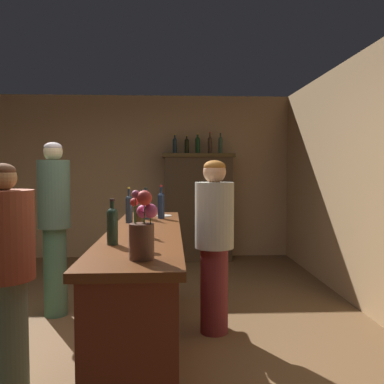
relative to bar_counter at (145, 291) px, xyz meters
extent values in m
plane|color=brown|center=(-0.44, 0.03, -0.50)|extent=(9.35, 9.35, 0.00)
cube|color=tan|center=(-0.44, 3.68, 0.84)|extent=(5.33, 0.12, 2.68)
cube|color=maroon|center=(0.00, 0.00, -0.03)|extent=(0.50, 2.58, 0.93)
cube|color=brown|center=(0.00, 0.00, 0.46)|extent=(0.57, 2.69, 0.05)
cube|color=#41311F|center=(0.64, 3.36, 0.36)|extent=(1.06, 0.40, 1.72)
cube|color=#493819|center=(0.64, 3.36, 1.19)|extent=(1.14, 0.46, 0.06)
cylinder|color=#22303D|center=(-0.03, 0.72, 0.59)|extent=(0.07, 0.07, 0.20)
sphere|color=#22303D|center=(-0.03, 0.72, 0.69)|extent=(0.07, 0.07, 0.07)
cylinder|color=#22303D|center=(-0.03, 0.72, 0.73)|extent=(0.03, 0.03, 0.09)
cylinder|color=black|center=(-0.03, 0.72, 0.79)|extent=(0.03, 0.03, 0.02)
cylinder|color=#182336|center=(0.11, 0.77, 0.60)|extent=(0.07, 0.07, 0.22)
sphere|color=#182336|center=(0.11, 0.77, 0.71)|extent=(0.07, 0.07, 0.07)
cylinder|color=#182336|center=(0.11, 0.77, 0.75)|extent=(0.02, 0.02, 0.09)
cylinder|color=#A91C1F|center=(0.11, 0.77, 0.81)|extent=(0.03, 0.03, 0.02)
cylinder|color=#492F1A|center=(-0.07, 0.86, 0.58)|extent=(0.07, 0.07, 0.19)
sphere|color=#492F1A|center=(-0.07, 0.86, 0.68)|extent=(0.07, 0.07, 0.07)
cylinder|color=#492F1A|center=(-0.07, 0.86, 0.71)|extent=(0.03, 0.03, 0.08)
cylinder|color=black|center=(-0.07, 0.86, 0.76)|extent=(0.03, 0.03, 0.02)
cylinder|color=#45321C|center=(-0.02, -0.24, 0.59)|extent=(0.07, 0.07, 0.20)
sphere|color=#45321C|center=(-0.02, -0.24, 0.69)|extent=(0.07, 0.07, 0.07)
cylinder|color=#45321C|center=(-0.02, -0.24, 0.73)|extent=(0.03, 0.03, 0.07)
cylinder|color=#A81C1D|center=(-0.02, -0.24, 0.77)|extent=(0.03, 0.03, 0.02)
cylinder|color=#212832|center=(-0.17, 0.45, 0.59)|extent=(0.06, 0.06, 0.21)
sphere|color=#212832|center=(-0.17, 0.45, 0.70)|extent=(0.06, 0.06, 0.06)
cylinder|color=#212832|center=(-0.17, 0.45, 0.75)|extent=(0.02, 0.02, 0.09)
cylinder|color=gold|center=(-0.17, 0.45, 0.80)|extent=(0.02, 0.02, 0.02)
cylinder|color=#1C3022|center=(-0.16, -0.62, 0.59)|extent=(0.07, 0.07, 0.20)
sphere|color=#1C3022|center=(-0.16, -0.62, 0.69)|extent=(0.07, 0.07, 0.07)
cylinder|color=#1C3022|center=(-0.16, -0.62, 0.73)|extent=(0.03, 0.03, 0.08)
cylinder|color=black|center=(-0.16, -0.62, 0.77)|extent=(0.03, 0.03, 0.02)
cylinder|color=white|center=(0.05, -0.81, 0.49)|extent=(0.06, 0.06, 0.00)
cylinder|color=white|center=(0.05, -0.81, 0.52)|extent=(0.01, 0.01, 0.07)
ellipsoid|color=white|center=(0.05, -0.81, 0.60)|extent=(0.07, 0.07, 0.08)
ellipsoid|color=maroon|center=(0.05, -0.81, 0.58)|extent=(0.06, 0.06, 0.03)
cylinder|color=white|center=(-0.05, 0.39, 0.49)|extent=(0.07, 0.07, 0.00)
cylinder|color=white|center=(-0.05, 0.39, 0.53)|extent=(0.01, 0.01, 0.08)
ellipsoid|color=white|center=(-0.05, 0.39, 0.61)|extent=(0.07, 0.07, 0.07)
cylinder|color=brown|center=(0.06, -1.06, 0.58)|extent=(0.13, 0.13, 0.19)
cylinder|color=#38602D|center=(0.10, -1.07, 0.67)|extent=(0.01, 0.01, 0.15)
sphere|color=#C14A85|center=(0.10, -1.07, 0.75)|extent=(0.08, 0.08, 0.08)
cylinder|color=#38602D|center=(0.06, -1.01, 0.67)|extent=(0.01, 0.01, 0.14)
sphere|color=#C13D79|center=(0.06, -1.01, 0.74)|extent=(0.07, 0.07, 0.07)
cylinder|color=#38602D|center=(0.02, -1.04, 0.70)|extent=(0.01, 0.01, 0.19)
sphere|color=red|center=(0.02, -1.04, 0.79)|extent=(0.04, 0.04, 0.04)
cylinder|color=#38602D|center=(0.03, -1.08, 0.72)|extent=(0.01, 0.01, 0.23)
sphere|color=#BD4F75|center=(0.03, -1.08, 0.84)|extent=(0.04, 0.04, 0.04)
cylinder|color=#38602D|center=(0.07, -1.10, 0.71)|extent=(0.01, 0.01, 0.22)
sphere|color=red|center=(0.07, -1.10, 0.82)|extent=(0.08, 0.08, 0.08)
cylinder|color=white|center=(0.14, 0.94, 0.49)|extent=(0.16, 0.16, 0.01)
cylinder|color=#1E2E36|center=(0.27, 3.36, 1.33)|extent=(0.07, 0.07, 0.21)
sphere|color=#1E2E36|center=(0.27, 3.36, 1.44)|extent=(0.07, 0.07, 0.07)
cylinder|color=#1E2E36|center=(0.27, 3.36, 1.47)|extent=(0.03, 0.03, 0.08)
cylinder|color=gold|center=(0.27, 3.36, 1.52)|extent=(0.03, 0.03, 0.02)
cylinder|color=black|center=(0.46, 3.36, 1.32)|extent=(0.07, 0.07, 0.20)
sphere|color=black|center=(0.46, 3.36, 1.42)|extent=(0.07, 0.07, 0.07)
cylinder|color=black|center=(0.46, 3.36, 1.46)|extent=(0.02, 0.02, 0.07)
cylinder|color=gold|center=(0.46, 3.36, 1.50)|extent=(0.03, 0.03, 0.02)
cylinder|color=#153718|center=(0.63, 3.36, 1.33)|extent=(0.08, 0.08, 0.22)
sphere|color=#153718|center=(0.63, 3.36, 1.45)|extent=(0.08, 0.08, 0.08)
cylinder|color=#153718|center=(0.63, 3.36, 1.49)|extent=(0.03, 0.03, 0.08)
cylinder|color=gold|center=(0.63, 3.36, 1.53)|extent=(0.04, 0.04, 0.02)
cylinder|color=#3F2B1C|center=(0.83, 3.36, 1.34)|extent=(0.07, 0.07, 0.23)
sphere|color=#3F2B1C|center=(0.83, 3.36, 1.45)|extent=(0.07, 0.07, 0.07)
cylinder|color=#3F2B1C|center=(0.83, 3.36, 1.50)|extent=(0.03, 0.03, 0.09)
cylinder|color=red|center=(0.83, 3.36, 1.56)|extent=(0.03, 0.03, 0.02)
cylinder|color=#304A34|center=(1.00, 3.36, 1.34)|extent=(0.07, 0.07, 0.23)
sphere|color=#304A34|center=(1.00, 3.36, 1.45)|extent=(0.07, 0.07, 0.07)
cylinder|color=#304A34|center=(1.00, 3.36, 1.49)|extent=(0.02, 0.02, 0.08)
cylinder|color=black|center=(1.00, 3.36, 1.54)|extent=(0.02, 0.02, 0.02)
cylinder|color=#3D684E|center=(-0.95, 0.88, -0.06)|extent=(0.23, 0.23, 0.88)
cylinder|color=#46624E|center=(-0.95, 0.88, 0.72)|extent=(0.32, 0.32, 0.67)
sphere|color=#D2B686|center=(-0.95, 0.88, 1.14)|extent=(0.18, 0.18, 0.18)
ellipsoid|color=#BBADAA|center=(-0.95, 0.88, 1.18)|extent=(0.17, 0.17, 0.10)
cylinder|color=#4C6A56|center=(-0.83, -0.64, -0.11)|extent=(0.27, 0.27, 0.77)
cylinder|color=brown|center=(-0.83, -0.64, 0.56)|extent=(0.37, 0.37, 0.56)
sphere|color=#997045|center=(-0.83, -0.64, 0.92)|extent=(0.18, 0.18, 0.18)
ellipsoid|color=#52321E|center=(-0.83, -0.64, 0.96)|extent=(0.17, 0.17, 0.10)
cylinder|color=maroon|center=(0.59, 0.37, -0.11)|extent=(0.25, 0.25, 0.77)
cylinder|color=#9C998A|center=(0.59, 0.37, 0.56)|extent=(0.35, 0.35, 0.58)
sphere|color=tan|center=(0.59, 0.37, 0.95)|extent=(0.20, 0.20, 0.20)
ellipsoid|color=#9A5B20|center=(0.59, 0.37, 0.99)|extent=(0.19, 0.19, 0.11)
camera|label=1|loc=(0.22, -3.24, 0.97)|focal=38.44mm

